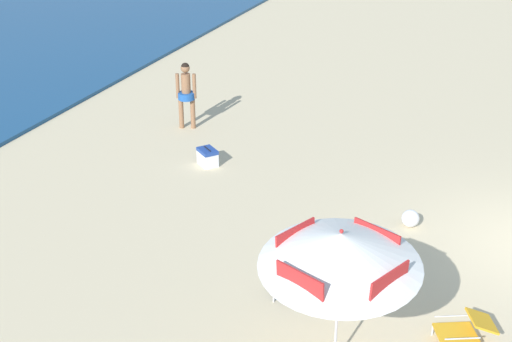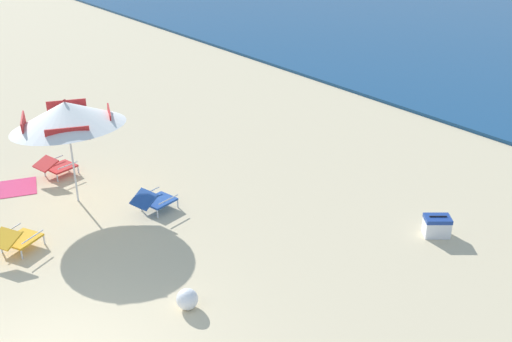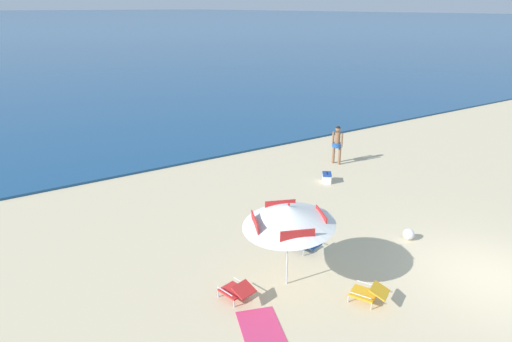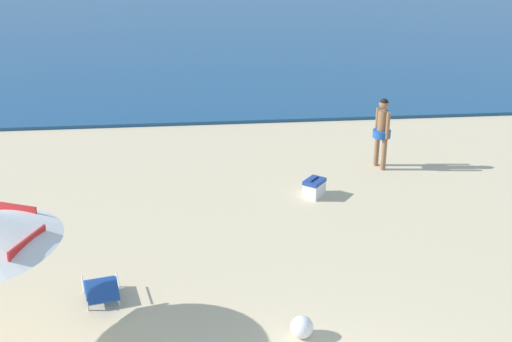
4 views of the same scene
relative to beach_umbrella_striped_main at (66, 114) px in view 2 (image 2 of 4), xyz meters
name	(u,v)px [view 2 (image 2 of 4)]	position (x,y,z in m)	size (l,w,h in m)	color
beach_umbrella_striped_main	(66,114)	(0.00, 0.00, 0.00)	(2.73, 2.70, 2.34)	silver
lounge_chair_under_umbrella	(154,200)	(1.44, 1.04, -1.69)	(0.72, 0.99, 0.52)	#1E4799
lounge_chair_beside_umbrella	(56,166)	(-1.42, 0.12, -1.69)	(0.71, 0.97, 0.51)	red
lounge_chair_facing_sea	(16,239)	(1.20, -1.71, -1.69)	(0.86, 1.01, 0.51)	gold
cooler_box	(437,226)	(5.65, 4.82, -1.76)	(0.58, 0.60, 0.43)	white
beach_ball	(187,299)	(4.56, -0.16, -1.79)	(0.35, 0.35, 0.35)	white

